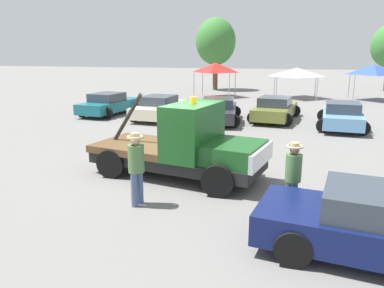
% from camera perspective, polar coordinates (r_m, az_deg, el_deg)
% --- Properties ---
extents(ground_plane, '(160.00, 160.00, 0.00)m').
position_cam_1_polar(ground_plane, '(11.67, -2.37, -4.86)').
color(ground_plane, slate).
extents(tow_truck, '(5.63, 3.03, 2.51)m').
position_cam_1_polar(tow_truck, '(11.24, -0.93, -0.46)').
color(tow_truck, black).
rests_on(tow_truck, ground).
extents(person_near_truck, '(0.39, 0.39, 1.74)m').
position_cam_1_polar(person_near_truck, '(9.00, 15.17, -4.20)').
color(person_near_truck, '#475B84').
rests_on(person_near_truck, ground).
extents(person_at_hood, '(0.41, 0.41, 1.85)m').
position_cam_1_polar(person_at_hood, '(9.25, -8.50, -2.92)').
color(person_at_hood, '#475B84').
rests_on(person_at_hood, ground).
extents(parked_car_teal, '(2.71, 4.75, 1.34)m').
position_cam_1_polar(parked_car_teal, '(23.66, -12.53, 5.97)').
color(parked_car_teal, '#196670').
rests_on(parked_car_teal, ground).
extents(parked_car_cream, '(2.63, 4.85, 1.34)m').
position_cam_1_polar(parked_car_cream, '(21.72, -4.85, 5.58)').
color(parked_car_cream, beige).
rests_on(parked_car_cream, ground).
extents(parked_car_charcoal, '(2.86, 4.85, 1.34)m').
position_cam_1_polar(parked_car_charcoal, '(20.54, 4.03, 5.12)').
color(parked_car_charcoal, '#2D2D33').
rests_on(parked_car_charcoal, ground).
extents(parked_car_olive, '(2.78, 4.99, 1.34)m').
position_cam_1_polar(parked_car_olive, '(21.59, 12.57, 5.25)').
color(parked_car_olive, olive).
rests_on(parked_car_olive, ground).
extents(parked_car_skyblue, '(2.58, 4.71, 1.34)m').
position_cam_1_polar(parked_car_skyblue, '(20.30, 21.88, 4.06)').
color(parked_car_skyblue, '#669ED1').
rests_on(parked_car_skyblue, ground).
extents(canopy_tent_red, '(3.05, 3.05, 2.89)m').
position_cam_1_polar(canopy_tent_red, '(32.44, 3.59, 11.54)').
color(canopy_tent_red, '#9E9EA3').
rests_on(canopy_tent_red, ground).
extents(canopy_tent_white, '(3.37, 3.37, 2.49)m').
position_cam_1_polar(canopy_tent_white, '(32.70, 15.64, 10.50)').
color(canopy_tent_white, '#9E9EA3').
rests_on(canopy_tent_white, ground).
extents(canopy_tent_blue, '(3.05, 3.05, 2.82)m').
position_cam_1_polar(canopy_tent_blue, '(33.15, 25.91, 10.16)').
color(canopy_tent_blue, '#9E9EA3').
rests_on(canopy_tent_blue, ground).
extents(tree_center, '(3.98, 3.98, 7.11)m').
position_cam_1_polar(tree_center, '(38.70, 3.63, 15.29)').
color(tree_center, brown).
rests_on(tree_center, ground).
extents(traffic_cone, '(0.40, 0.40, 0.55)m').
position_cam_1_polar(traffic_cone, '(15.37, 0.51, 0.72)').
color(traffic_cone, black).
rests_on(traffic_cone, ground).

